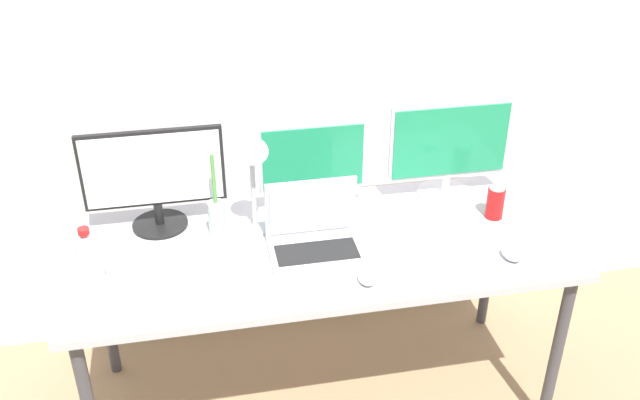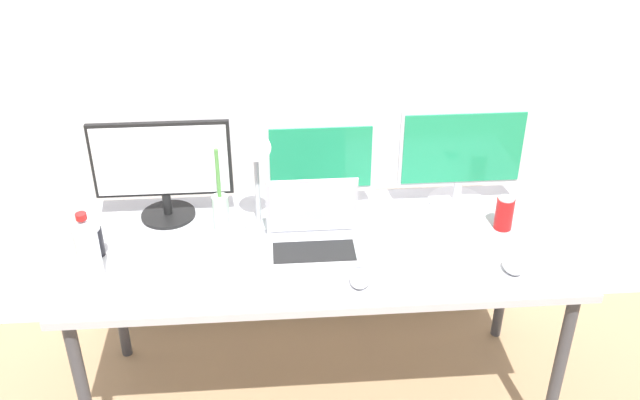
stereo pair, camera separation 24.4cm
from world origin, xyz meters
name	(u,v)px [view 2 (the right image)]	position (x,y,z in m)	size (l,w,h in m)	color
ground_plane	(320,394)	(0.00, 0.00, 0.00)	(16.00, 16.00, 0.00)	#9E7F5B
wall_back	(308,38)	(0.00, 0.59, 1.30)	(7.00, 0.08, 2.60)	silver
work_desk	(320,258)	(0.00, 0.00, 0.68)	(1.76, 0.73, 0.74)	#424247
monitor_left	(162,167)	(-0.56, 0.23, 0.95)	(0.50, 0.20, 0.39)	black
monitor_center	(321,165)	(0.02, 0.25, 0.93)	(0.40, 0.19, 0.35)	silver
monitor_right	(461,156)	(0.55, 0.24, 0.95)	(0.48, 0.22, 0.39)	silver
laptop_silver	(313,234)	(-0.03, -0.02, 0.80)	(0.32, 0.23, 0.25)	#B7B7BC
keyboard_main	(150,263)	(-0.58, -0.09, 0.75)	(0.44, 0.13, 0.02)	white
mouse_by_keyboard	(360,279)	(0.11, -0.24, 0.76)	(0.07, 0.11, 0.03)	silver
mouse_by_laptop	(513,266)	(0.63, -0.21, 0.76)	(0.07, 0.10, 0.04)	silver
water_bottle	(88,252)	(-0.76, -0.17, 0.86)	(0.08, 0.08, 0.27)	silver
soda_can_near_keyboard	(504,213)	(0.68, 0.05, 0.80)	(0.07, 0.07, 0.13)	red
soda_can_by_laptop	(94,244)	(-0.77, -0.04, 0.80)	(0.07, 0.07, 0.13)	black
bamboo_vase	(221,210)	(-0.35, 0.13, 0.82)	(0.06, 0.06, 0.32)	#B2D1B7
desk_lamp	(256,163)	(-0.21, 0.09, 1.03)	(0.11, 0.18, 0.42)	#B7B7BC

